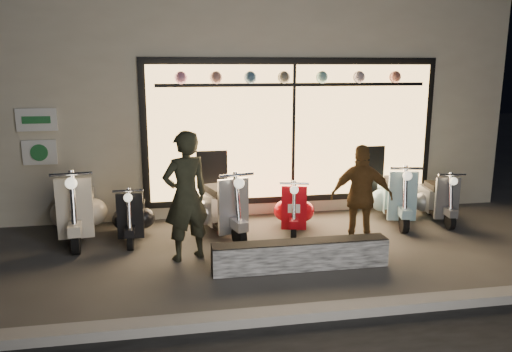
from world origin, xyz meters
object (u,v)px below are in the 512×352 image
at_px(graffiti_barrier, 300,255).
at_px(scooter_red, 294,208).
at_px(man, 186,196).
at_px(woman, 361,197).
at_px(scooter_silver, 220,207).

height_order(graffiti_barrier, scooter_red, scooter_red).
xyz_separation_m(scooter_red, man, (-1.86, -1.09, 0.57)).
relative_size(scooter_red, man, 0.68).
bearing_deg(graffiti_barrier, man, 156.48).
bearing_deg(man, woman, 158.33).
distance_m(scooter_silver, scooter_red, 1.27).
bearing_deg(scooter_red, graffiti_barrier, -86.81).
relative_size(graffiti_barrier, scooter_silver, 1.58).
relative_size(man, woman, 1.17).
bearing_deg(scooter_silver, graffiti_barrier, -77.42).
xyz_separation_m(graffiti_barrier, woman, (1.13, 0.69, 0.59)).
bearing_deg(graffiti_barrier, scooter_silver, 117.81).
relative_size(graffiti_barrier, man, 1.30).
bearing_deg(woman, man, 17.24).
bearing_deg(scooter_silver, scooter_red, -14.82).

